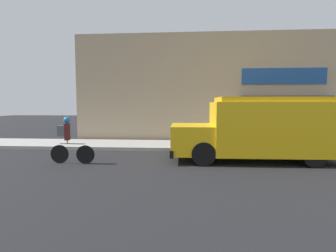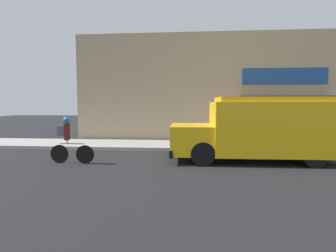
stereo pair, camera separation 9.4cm
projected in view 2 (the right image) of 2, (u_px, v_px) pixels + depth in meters
The scene contains 5 objects.
ground_plane at pixel (258, 153), 10.80m from camera, with size 70.00×70.00×0.00m, color #232326.
sidewalk at pixel (251, 146), 12.03m from camera, with size 28.00×2.49×0.14m.
storefront at pixel (247, 88), 13.30m from camera, with size 17.69×0.96×5.66m.
school_bus at pixel (260, 128), 9.18m from camera, with size 5.70×2.63×2.24m.
cyclist at pixel (68, 140), 8.82m from camera, with size 1.53×0.22×1.58m.
Camera 2 is at (-2.80, -10.95, 1.99)m, focal length 28.00 mm.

